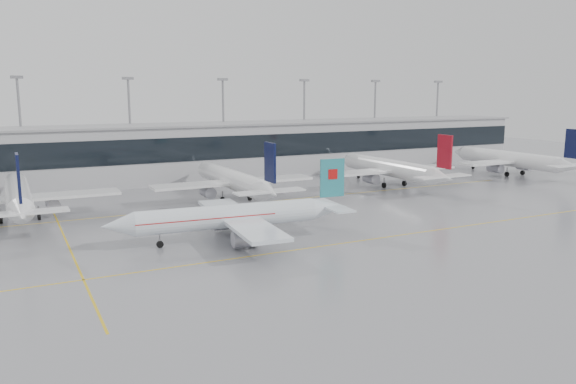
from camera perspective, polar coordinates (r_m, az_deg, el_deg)
name	(u,v)px	position (r m, az deg, el deg)	size (l,w,h in m)	color
ground	(330,245)	(72.32, 4.32, -5.39)	(320.00, 320.00, 0.00)	gray
taxi_line_main	(330,245)	(72.32, 4.32, -5.39)	(120.00, 0.25, 0.01)	gold
taxi_line_north	(242,204)	(98.51, -4.73, -1.22)	(120.00, 0.25, 0.01)	gold
taxi_line_cross	(68,245)	(77.26, -21.43, -5.07)	(0.25, 60.00, 0.01)	gold
terminal	(187,153)	(127.53, -10.22, 3.96)	(180.00, 15.00, 12.00)	#A6A6AA
terminal_glass	(197,149)	(120.20, -9.20, 4.34)	(180.00, 0.20, 5.00)	black
terminal_roof	(186,125)	(127.03, -10.31, 6.74)	(182.00, 16.00, 0.40)	gray
light_masts	(178,118)	(132.73, -11.08, 7.35)	(156.40, 1.00, 22.60)	gray
air_canada_jet	(238,216)	(74.11, -5.13, -2.48)	(33.57, 26.14, 10.20)	white
parked_jet_b	(18,196)	(94.54, -25.72, -0.39)	(29.64, 36.96, 11.72)	white
parked_jet_c	(234,180)	(101.24, -5.55, 1.20)	(29.64, 36.96, 11.72)	white
parked_jet_d	(391,168)	(118.36, 10.44, 2.37)	(29.64, 36.96, 11.72)	white
parked_jet_e	(512,159)	(142.19, 21.77, 3.09)	(29.64, 36.96, 11.72)	white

